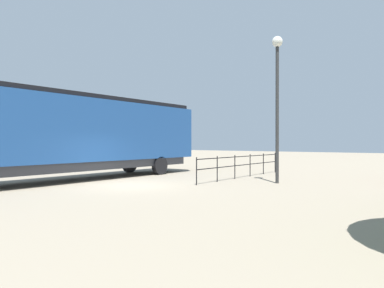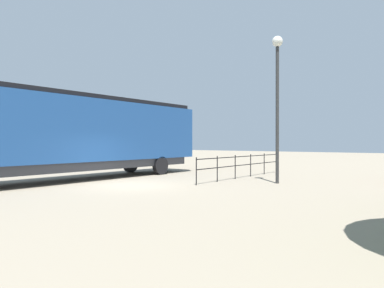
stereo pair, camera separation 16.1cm
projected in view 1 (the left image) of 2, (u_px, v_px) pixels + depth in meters
name	position (u px, v px, depth m)	size (l,w,h in m)	color
ground_plane	(131.00, 185.00, 16.12)	(120.00, 120.00, 0.00)	gray
locomotive	(80.00, 133.00, 18.55)	(2.95, 16.68, 4.41)	navy
lamp_post	(277.00, 82.00, 16.96)	(0.51, 0.51, 7.04)	#2D2D2D
platform_fence	(243.00, 163.00, 19.70)	(0.05, 8.75, 1.28)	black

